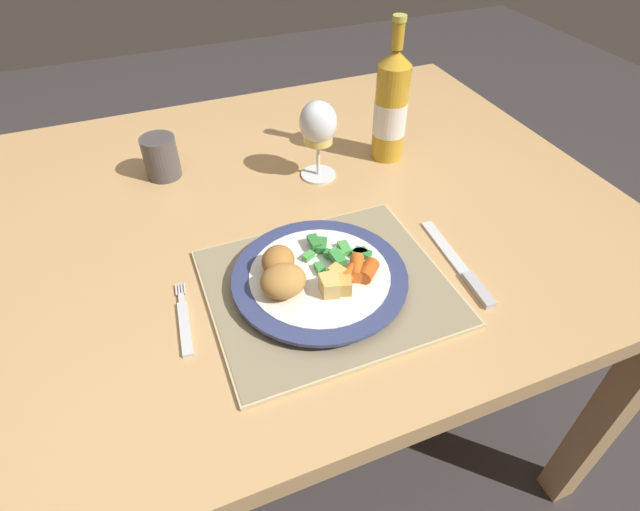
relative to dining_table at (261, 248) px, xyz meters
The scene contains 13 objects.
ground_plane 0.65m from the dining_table, ahead, with size 6.00×6.00×0.00m, color #383333.
dining_table is the anchor object (origin of this frame).
placemat 0.24m from the dining_table, 79.24° to the right, with size 0.34×0.30×0.01m.
dinner_plate 0.24m from the dining_table, 81.33° to the right, with size 0.26×0.26×0.02m.
breaded_croquettes 0.25m from the dining_table, 96.44° to the right, with size 0.07×0.11×0.04m.
green_beans_pile 0.24m from the dining_table, 70.72° to the right, with size 0.10×0.09×0.02m.
glazed_carrots 0.28m from the dining_table, 71.05° to the right, with size 0.07×0.06×0.02m.
fork 0.29m from the dining_table, 127.97° to the right, with size 0.03×0.14×0.01m.
table_knife 0.37m from the dining_table, 46.70° to the right, with size 0.03×0.20×0.01m.
wine_glass 0.25m from the dining_table, 24.37° to the left, with size 0.07×0.07×0.15m.
bottle 0.36m from the dining_table, 15.18° to the left, with size 0.06×0.06×0.27m.
roast_potatoes 0.28m from the dining_table, 81.02° to the right, with size 0.05×0.05×0.03m.
drinking_cup 0.25m from the dining_table, 127.29° to the left, with size 0.06×0.06×0.08m.
Camera 1 is at (-0.16, -0.69, 1.27)m, focal length 28.00 mm.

